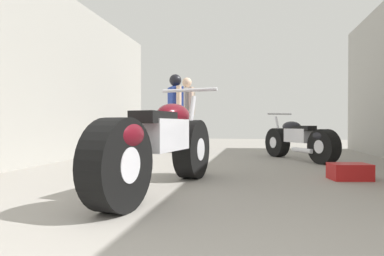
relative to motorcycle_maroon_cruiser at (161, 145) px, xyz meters
name	(u,v)px	position (x,y,z in m)	size (l,w,h in m)	color
ground_plane	(221,170)	(0.39, 1.50, -0.42)	(18.68, 18.68, 0.00)	gray
garage_partition_left	(39,71)	(-2.35, 1.50, 0.99)	(0.08, 8.56, 2.83)	#A3A099
motorcycle_maroon_cruiser	(161,145)	(0.00, 0.00, 0.00)	(0.71, 2.15, 1.01)	black
motorcycle_black_naked	(299,140)	(1.57, 2.93, -0.08)	(1.06, 1.60, 0.82)	black
mechanic_in_blue	(187,109)	(-0.78, 4.77, 0.56)	(0.45, 0.65, 1.73)	#384766
mechanic_with_helmet	(175,106)	(-0.87, 3.98, 0.59)	(0.42, 0.63, 1.69)	#4C4C4C
red_toolbox	(350,172)	(1.85, 1.01, -0.33)	(0.41, 0.27, 0.18)	#B21919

